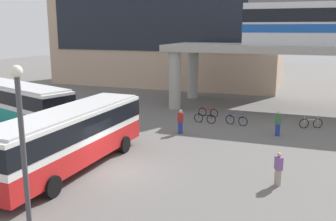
% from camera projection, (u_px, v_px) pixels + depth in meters
% --- Properties ---
extents(ground_plane, '(120.00, 120.00, 0.00)m').
position_uv_depth(ground_plane, '(179.00, 126.00, 28.76)').
color(ground_plane, '#605E5B').
extents(station_building, '(29.17, 11.14, 17.26)m').
position_uv_depth(station_building, '(167.00, 18.00, 49.00)').
color(station_building, tan).
rests_on(station_building, ground_plane).
extents(bus_main, '(3.02, 11.11, 3.22)m').
position_uv_depth(bus_main, '(70.00, 133.00, 19.39)').
color(bus_main, red).
rests_on(bus_main, ground_plane).
extents(bus_secondary, '(11.25, 6.13, 3.22)m').
position_uv_depth(bus_secondary, '(17.00, 100.00, 28.21)').
color(bus_secondary, teal).
rests_on(bus_secondary, ground_plane).
extents(bicycle_silver, '(1.67, 0.76, 1.04)m').
position_uv_depth(bicycle_silver, '(311.00, 123.00, 28.03)').
color(bicycle_silver, black).
rests_on(bicycle_silver, ground_plane).
extents(bicycle_black, '(1.79, 0.16, 1.04)m').
position_uv_depth(bicycle_black, '(205.00, 118.00, 29.53)').
color(bicycle_black, black).
rests_on(bicycle_black, ground_plane).
extents(bicycle_red, '(1.78, 0.33, 1.04)m').
position_uv_depth(bicycle_red, '(208.00, 112.00, 31.68)').
color(bicycle_red, black).
rests_on(bicycle_red, ground_plane).
extents(bicycle_blue, '(1.77, 0.41, 1.04)m').
position_uv_depth(bicycle_blue, '(236.00, 120.00, 28.92)').
color(bicycle_blue, black).
rests_on(bicycle_blue, ground_plane).
extents(pedestrian_walking_across, '(0.45, 0.48, 1.74)m').
position_uv_depth(pedestrian_walking_across, '(278.00, 124.00, 25.87)').
color(pedestrian_walking_across, navy).
rests_on(pedestrian_walking_across, ground_plane).
extents(pedestrian_near_building, '(0.46, 0.36, 1.72)m').
position_uv_depth(pedestrian_near_building, '(180.00, 122.00, 26.44)').
color(pedestrian_near_building, navy).
rests_on(pedestrian_near_building, ground_plane).
extents(pedestrian_waiting_near_stop, '(0.43, 0.48, 1.62)m').
position_uv_depth(pedestrian_waiting_near_stop, '(278.00, 170.00, 17.69)').
color(pedestrian_waiting_near_stop, gray).
rests_on(pedestrian_waiting_near_stop, ground_plane).
extents(lamp_post, '(0.36, 0.36, 6.26)m').
position_uv_depth(lamp_post, '(23.00, 151.00, 11.24)').
color(lamp_post, '#3F3F44').
rests_on(lamp_post, ground_plane).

